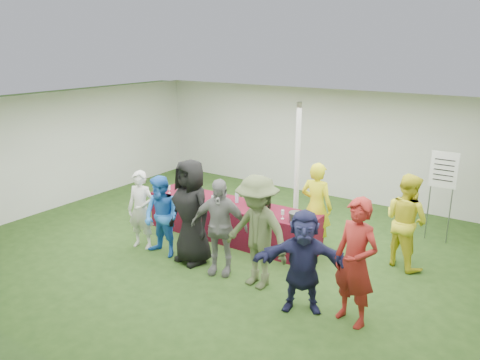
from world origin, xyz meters
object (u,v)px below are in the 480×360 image
Objects in this scene: customer_4 at (257,232)px; customer_0 at (141,210)px; customer_5 at (303,261)px; customer_2 at (191,212)px; staff_pourer at (316,207)px; dump_bucket at (296,217)px; serving_table at (232,221)px; customer_3 at (219,227)px; wine_list_sign at (443,177)px; staff_back at (406,221)px; customer_1 at (162,217)px; customer_6 at (356,262)px.

customer_0 is at bearing -172.14° from customer_4.
customer_2 is at bearing 146.62° from customer_5.
staff_pourer is at bearing 57.49° from customer_2.
dump_bucket is 2.91m from customer_0.
dump_bucket is 0.14× the size of customer_4.
customer_3 is (0.66, -1.31, 0.46)m from serving_table.
customer_3 is (0.66, -0.07, -0.11)m from customer_2.
wine_list_sign reaches higher than staff_back.
customer_0 is 1.84m from customer_3.
staff_pourer is at bearing 42.31° from customer_3.
customer_3 is 0.77m from customer_4.
staff_back is 1.11× the size of customer_1.
customer_0 reaches higher than dump_bucket.
customer_1 is (-3.78, -2.03, -0.09)m from staff_back.
customer_3 is at bearing 146.00° from customer_5.
customer_5 is at bearing -1.25° from customer_1.
staff_pourer is 1.02× the size of customer_3.
customer_0 is (-2.71, -1.06, -0.09)m from dump_bucket.
dump_bucket is 0.15× the size of staff_back.
wine_list_sign is 4.83m from customer_2.
customer_4 is at bearing 3.08° from customer_1.
staff_pourer is at bearing 42.21° from customer_1.
customer_5 is (0.92, -0.22, -0.15)m from customer_4.
customer_0 is at bearing 159.60° from customer_3.
customer_5 reaches higher than serving_table.
customer_2 reaches higher than dump_bucket.
customer_1 is at bearing -159.38° from customer_2.
customer_0 reaches higher than serving_table.
customer_3 is at bearing -14.01° from customer_0.
customer_0 and customer_1 have the same top height.
customer_3 reaches higher than customer_5.
customer_4 reaches higher than customer_6.
wine_list_sign is 5.36m from customer_1.
wine_list_sign reaches higher than serving_table.
staff_back reaches higher than customer_1.
staff_back is 0.92× the size of customer_6.
staff_pourer is at bearing 16.03° from serving_table.
customer_3 is (-0.94, -1.76, -0.02)m from staff_pourer.
dump_bucket is at bearing 54.98° from staff_back.
customer_3 is 0.90× the size of customer_4.
staff_back is at bearing 44.40° from customer_5.
customer_5 is at bearing 111.01° from staff_pourer.
wine_list_sign is at bearing 55.63° from customer_2.
staff_back is at bearing -100.08° from wine_list_sign.
customer_6 reaches higher than customer_5.
customer_5 reaches higher than customer_0.
customer_6 is at bearing -23.32° from customer_3.
staff_pourer reaches higher than customer_0.
wine_list_sign reaches higher than dump_bucket.
dump_bucket is 1.88m from staff_back.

